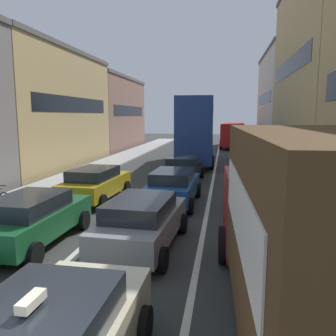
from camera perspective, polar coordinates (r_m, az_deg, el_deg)
name	(u,v)px	position (r m, az deg, el deg)	size (l,w,h in m)	color
sidewalk_left	(91,170)	(24.10, -12.75, -0.37)	(2.60, 64.00, 0.14)	#AAAAAA
lane_stripe_left	(162,173)	(22.72, -0.96, -0.87)	(0.16, 60.00, 0.01)	silver
lane_stripe_right	(214,175)	(22.37, 7.64, -1.09)	(0.16, 60.00, 0.01)	silver
building_row_left	(30,110)	(27.77, -21.97, 9.00)	(7.20, 43.90, 8.61)	gray
removalist_box_truck	(309,228)	(6.09, 22.41, -9.16)	(2.97, 7.79, 3.58)	#A51E1E
sedan_centre_lane_second	(142,221)	(9.93, -4.34, -8.78)	(2.25, 4.39, 1.49)	gray
wagon_left_lane_second	(32,218)	(10.96, -21.68, -7.70)	(2.14, 4.34, 1.49)	#19592D
hatchback_centre_lane_third	(173,186)	(14.71, 0.89, -2.99)	(2.15, 4.34, 1.49)	#194C8C
sedan_left_lane_third	(95,183)	(15.68, -11.97, -2.45)	(2.25, 4.39, 1.49)	#B29319
coupe_centre_lane_fourth	(183,168)	(19.62, 2.59, -0.05)	(2.16, 4.35, 1.49)	black
sedan_right_lane_behind_truck	(255,196)	(13.37, 14.26, -4.45)	(2.18, 4.36, 1.49)	#A51E1E
wagon_right_lane_far	(248,174)	(18.15, 13.13, -0.98)	(2.08, 4.31, 1.49)	beige
bus_mid_queue_primary	(196,128)	(27.43, 4.68, 6.68)	(3.18, 10.61, 5.06)	navy
bus_far_queue_secondary	(233,133)	(42.24, 10.72, 5.80)	(3.09, 10.58, 2.90)	#B21919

